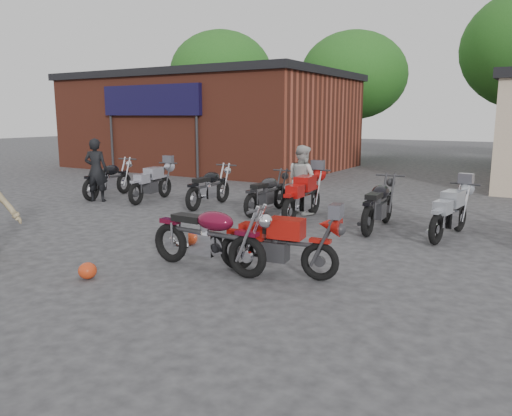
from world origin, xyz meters
The scene contains 16 objects.
ground centered at (0.00, 0.00, 0.00)m, with size 90.00×90.00×0.00m, color #2C2C2E.
brick_building centered at (-9.00, 14.00, 2.00)m, with size 12.00×8.00×4.00m, color maroon.
tree_0 centered at (-14.00, 22.00, 4.10)m, with size 6.56×6.56×8.20m, color #154813, non-canonical shape.
tree_1 centered at (-5.00, 22.00, 3.70)m, with size 5.92×5.92×7.40m, color #154813, non-canonical shape.
vintage_motorcycle centered at (0.61, 0.72, 0.61)m, with size 2.11×0.70×1.22m, color #5A0B21, non-canonical shape.
sportbike centered at (1.68, 1.06, 0.54)m, with size 1.86×0.61×1.08m, color #B0150E, non-canonical shape.
helmet centered at (-0.70, -0.56, 0.13)m, with size 0.28×0.28×0.25m, color #B83513.
person_dark centered at (-5.92, 4.26, 0.89)m, with size 0.65×0.43×1.78m, color black.
person_light centered at (-0.16, 5.64, 0.85)m, with size 0.83×0.64×1.70m, color #B1B2AD.
row_bike_0 centered at (-6.22, 4.98, 0.60)m, with size 2.07×0.68×1.20m, color black, non-canonical shape.
row_bike_1 centered at (-4.65, 5.12, 0.57)m, with size 1.96×0.65×1.14m, color gray, non-canonical shape.
row_bike_2 centered at (-2.72, 5.25, 0.58)m, with size 2.01×0.66×1.17m, color black, non-canonical shape.
row_bike_3 centered at (-0.97, 5.29, 0.56)m, with size 1.92×0.63×1.11m, color black, non-canonical shape.
row_bike_4 centered at (0.18, 4.97, 0.61)m, with size 2.11×0.70×1.22m, color #AF110E, non-canonical shape.
row_bike_5 centered at (1.99, 4.92, 0.60)m, with size 2.07×0.68×1.20m, color black, non-canonical shape.
row_bike_6 centered at (3.44, 4.92, 0.56)m, with size 1.93×0.64×1.12m, color #91959E, non-canonical shape.
Camera 1 is at (5.15, -5.38, 2.42)m, focal length 35.00 mm.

